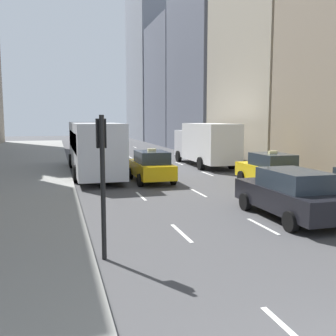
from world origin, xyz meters
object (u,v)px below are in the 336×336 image
(box_truck, at_px, (205,143))
(traffic_light_pole, at_px, (102,164))
(taxi_second, at_px, (151,166))
(taxi_third, at_px, (270,170))
(city_bus, at_px, (93,146))
(sedan_black_near, at_px, (290,194))

(box_truck, bearing_deg, traffic_light_pole, -118.54)
(taxi_second, xyz_separation_m, taxi_third, (5.60, -3.12, 0.00))
(city_bus, relative_size, box_truck, 1.38)
(sedan_black_near, relative_size, city_bus, 0.42)
(taxi_second, relative_size, city_bus, 0.38)
(sedan_black_near, bearing_deg, traffic_light_pole, -162.21)
(sedan_black_near, bearing_deg, taxi_second, 106.86)
(sedan_black_near, relative_size, box_truck, 0.58)
(box_truck, bearing_deg, taxi_second, -132.30)
(taxi_second, bearing_deg, city_bus, 124.64)
(sedan_black_near, bearing_deg, box_truck, 79.69)
(taxi_second, relative_size, box_truck, 0.52)
(taxi_second, distance_m, city_bus, 5.03)
(taxi_second, relative_size, sedan_black_near, 0.90)
(taxi_third, height_order, city_bus, city_bus)
(box_truck, xyz_separation_m, traffic_light_pole, (-9.55, -17.56, 0.70))
(taxi_third, relative_size, city_bus, 0.38)
(taxi_second, xyz_separation_m, traffic_light_pole, (-3.95, -11.40, 1.53))
(taxi_second, bearing_deg, taxi_third, -29.14)
(taxi_second, xyz_separation_m, box_truck, (5.60, 6.15, 0.83))
(taxi_third, bearing_deg, box_truck, 90.00)
(sedan_black_near, xyz_separation_m, traffic_light_pole, (-6.75, -2.17, 1.52))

